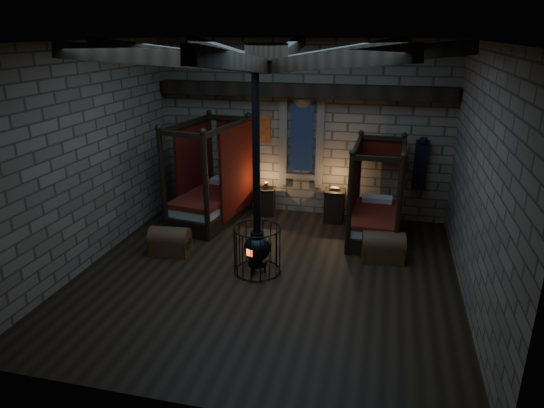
% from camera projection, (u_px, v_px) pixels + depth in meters
% --- Properties ---
extents(room, '(7.02, 7.02, 4.29)m').
position_uv_depth(room, '(268.00, 70.00, 7.98)').
color(room, black).
rests_on(room, ground).
extents(bed_left, '(1.54, 2.43, 2.38)m').
position_uv_depth(bed_left, '(212.00, 196.00, 11.66)').
color(bed_left, black).
rests_on(bed_left, ground).
extents(bed_right, '(1.11, 2.05, 2.11)m').
position_uv_depth(bed_right, '(375.00, 215.00, 10.68)').
color(bed_right, black).
rests_on(bed_right, ground).
extents(trunk_left, '(0.84, 0.57, 0.59)m').
position_uv_depth(trunk_left, '(170.00, 242.00, 9.98)').
color(trunk_left, '#55361B').
rests_on(trunk_left, ground).
extents(trunk_right, '(0.89, 0.62, 0.61)m').
position_uv_depth(trunk_right, '(383.00, 247.00, 9.69)').
color(trunk_right, '#55361B').
rests_on(trunk_right, ground).
extents(nightstand_left, '(0.46, 0.45, 0.85)m').
position_uv_depth(nightstand_left, '(266.00, 201.00, 12.03)').
color(nightstand_left, black).
rests_on(nightstand_left, ground).
extents(nightstand_right, '(0.50, 0.47, 0.86)m').
position_uv_depth(nightstand_right, '(334.00, 206.00, 11.59)').
color(nightstand_right, black).
rests_on(nightstand_right, ground).
extents(stove, '(0.90, 0.90, 4.05)m').
position_uv_depth(stove, '(257.00, 244.00, 9.09)').
color(stove, black).
rests_on(stove, ground).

